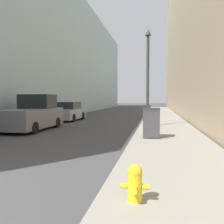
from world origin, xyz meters
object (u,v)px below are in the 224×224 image
Objects in this scene: trash_bin at (152,122)px; parked_sedan_near at (69,112)px; fire_hydrant at (135,182)px; pickup_truck at (32,115)px; lamppost at (148,75)px.

parked_sedan_near is at bearing 127.84° from trash_bin.
trash_bin is 11.56m from parked_sedan_near.
fire_hydrant is 0.15× the size of parked_sedan_near.
pickup_truck is (-7.01, 2.72, 0.08)m from trash_bin.
lamppost is (-0.33, 4.54, 2.49)m from trash_bin.
lamppost is (-0.18, 11.42, 2.83)m from fire_hydrant.
parked_sedan_near is at bearing 145.88° from lamppost.
lamppost reaches higher than trash_bin.
fire_hydrant is at bearing -54.42° from pickup_truck.
fire_hydrant is 0.48× the size of trash_bin.
pickup_truck is (-6.86, 9.59, 0.42)m from fire_hydrant.
pickup_truck is at bearing -164.69° from lamppost.
parked_sedan_near is (-6.95, 16.01, 0.26)m from fire_hydrant.
trash_bin is 0.31× the size of parked_sedan_near.
lamppost reaches higher than parked_sedan_near.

